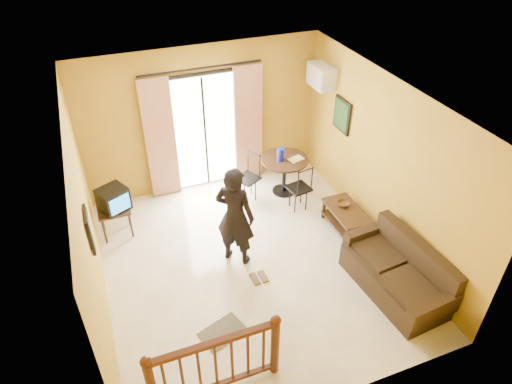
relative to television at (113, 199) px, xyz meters
name	(u,v)px	position (x,y,z in m)	size (l,w,h in m)	color
ground	(251,263)	(1.87, -1.52, -0.73)	(5.00, 5.00, 0.00)	beige
room_shell	(250,176)	(1.87, -1.52, 0.97)	(5.00, 5.00, 5.00)	white
balcony_door	(205,132)	(1.87, 0.91, 0.45)	(2.25, 0.14, 2.46)	black
tv_table	(114,213)	(-0.03, 0.00, -0.28)	(0.53, 0.44, 0.53)	black
television	(113,199)	(0.00, 0.00, 0.00)	(0.58, 0.55, 0.40)	black
picture_left	(90,230)	(-0.35, -1.72, 0.82)	(0.05, 0.42, 0.52)	black
dining_table	(284,166)	(3.17, 0.12, -0.14)	(0.90, 0.90, 0.75)	black
water_jug	(281,154)	(3.07, 0.11, 0.14)	(0.14, 0.14, 0.25)	#131BB5
serving_tray	(296,159)	(3.36, 0.02, 0.03)	(0.28, 0.18, 0.02)	beige
dining_chairs	(272,203)	(2.82, -0.14, -0.73)	(1.26, 1.13, 0.95)	black
air_conditioner	(321,76)	(3.96, 0.43, 1.42)	(0.31, 0.60, 0.40)	white
botanical_print	(342,115)	(4.08, -0.22, 0.92)	(0.05, 0.50, 0.60)	black
coffee_table	(346,216)	(3.72, -1.29, -0.46)	(0.52, 0.93, 0.41)	black
bowl	(343,204)	(3.72, -1.17, -0.29)	(0.22, 0.22, 0.07)	#51351B
sofa	(399,274)	(3.72, -2.82, -0.42)	(0.96, 1.84, 0.85)	black
standing_person	(235,217)	(1.69, -1.32, 0.14)	(0.63, 0.42, 1.74)	black
stair_balustrade	(215,362)	(0.72, -3.42, -0.17)	(1.63, 0.13, 1.04)	#471E0F
doormat	(223,332)	(1.03, -2.64, -0.72)	(0.60, 0.40, 0.02)	#545043
sandals	(259,278)	(1.87, -1.88, -0.72)	(0.25, 0.25, 0.03)	#51351B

